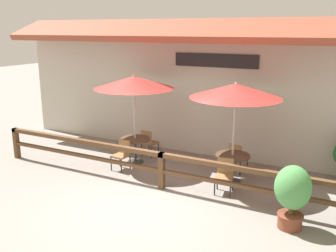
# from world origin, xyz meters

# --- Properties ---
(ground_plane) EXTENTS (60.00, 60.00, 0.00)m
(ground_plane) POSITION_xyz_m (0.00, 0.00, 0.00)
(ground_plane) COLOR gray
(building_facade) EXTENTS (14.28, 1.49, 4.23)m
(building_facade) POSITION_xyz_m (0.00, 4.10, 2.17)
(building_facade) COLOR #BCB7A8
(building_facade) RESTS_ON ground
(patio_railing) EXTENTS (10.40, 0.14, 0.95)m
(patio_railing) POSITION_xyz_m (0.00, 1.05, 0.70)
(patio_railing) COLOR brown
(patio_railing) RESTS_ON ground
(patio_umbrella_near) EXTENTS (2.30, 2.30, 2.64)m
(patio_umbrella_near) POSITION_xyz_m (-1.62, 2.40, 2.42)
(patio_umbrella_near) COLOR #B7B2A8
(patio_umbrella_near) RESTS_ON ground
(dining_table_near) EXTENTS (0.90, 0.90, 0.75)m
(dining_table_near) POSITION_xyz_m (-1.62, 2.40, 0.60)
(dining_table_near) COLOR #4C3826
(dining_table_near) RESTS_ON ground
(chair_near_streetside) EXTENTS (0.47, 0.47, 0.85)m
(chair_near_streetside) POSITION_xyz_m (-1.64, 1.72, 0.47)
(chair_near_streetside) COLOR olive
(chair_near_streetside) RESTS_ON ground
(chair_near_wallside) EXTENTS (0.47, 0.47, 0.85)m
(chair_near_wallside) POSITION_xyz_m (-1.55, 3.07, 0.47)
(chair_near_wallside) COLOR olive
(chair_near_wallside) RESTS_ON ground
(patio_umbrella_middle) EXTENTS (2.30, 2.30, 2.64)m
(patio_umbrella_middle) POSITION_xyz_m (1.43, 2.28, 2.42)
(patio_umbrella_middle) COLOR #B7B2A8
(patio_umbrella_middle) RESTS_ON ground
(dining_table_middle) EXTENTS (0.90, 0.90, 0.75)m
(dining_table_middle) POSITION_xyz_m (1.43, 2.28, 0.60)
(dining_table_middle) COLOR #4C3826
(dining_table_middle) RESTS_ON ground
(chair_middle_streetside) EXTENTS (0.49, 0.49, 0.85)m
(chair_middle_streetside) POSITION_xyz_m (1.47, 1.57, 0.47)
(chair_middle_streetside) COLOR olive
(chair_middle_streetside) RESTS_ON ground
(chair_middle_wallside) EXTENTS (0.51, 0.51, 0.85)m
(chair_middle_wallside) POSITION_xyz_m (1.35, 2.99, 0.47)
(chair_middle_wallside) COLOR olive
(chair_middle_wallside) RESTS_ON ground
(potted_plant_small_flowering) EXTENTS (0.72, 0.65, 1.34)m
(potted_plant_small_flowering) POSITION_xyz_m (3.22, 0.54, 0.77)
(potted_plant_small_flowering) COLOR brown
(potted_plant_small_flowering) RESTS_ON ground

